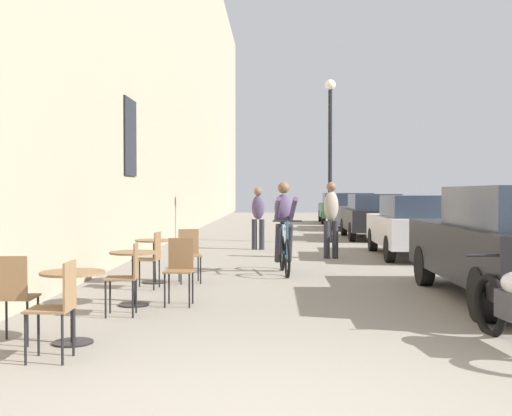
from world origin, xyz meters
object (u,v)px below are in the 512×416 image
at_px(cafe_chair_far_toward_street, 151,256).
at_px(cyclist_on_bicycle, 284,230).
at_px(cafe_chair_near_toward_street, 14,293).
at_px(pedestrian_mid, 258,215).
at_px(cafe_chair_near_toward_wall, 58,303).
at_px(parked_car_third, 372,215).
at_px(cafe_chair_mid_toward_street, 180,266).
at_px(parked_car_second, 414,225).
at_px(parked_car_fifth, 338,207).
at_px(parked_car_fourth, 352,210).
at_px(cafe_chair_mid_toward_wall, 127,273).
at_px(cafe_chair_far_toward_wall, 189,252).
at_px(cafe_table_near, 73,291).
at_px(pedestrian_near, 331,215).
at_px(cafe_table_mid, 134,267).
at_px(cafe_table_far, 154,252).
at_px(street_lamp, 330,139).

distance_m(cafe_chair_far_toward_street, cyclist_on_bicycle, 2.97).
distance_m(cafe_chair_near_toward_street, pedestrian_mid, 10.85).
relative_size(cafe_chair_near_toward_wall, parked_car_third, 0.21).
height_order(cafe_chair_mid_toward_street, parked_car_second, parked_car_second).
height_order(cafe_chair_near_toward_street, parked_car_fifth, parked_car_fifth).
xyz_separation_m(cafe_chair_near_toward_street, parked_car_fourth, (5.78, 20.20, 0.26)).
xyz_separation_m(cafe_chair_mid_toward_wall, cafe_chair_far_toward_wall, (0.37, 2.90, 0.00)).
distance_m(cafe_table_near, parked_car_second, 10.20).
height_order(cafe_chair_far_toward_wall, parked_car_second, parked_car_second).
distance_m(cafe_chair_near_toward_wall, cafe_chair_mid_toward_wall, 2.10).
bearing_deg(pedestrian_near, parked_car_third, 73.30).
distance_m(cafe_table_mid, cafe_chair_far_toward_wall, 2.26).
relative_size(parked_car_second, parked_car_third, 0.99).
xyz_separation_m(cafe_table_far, cyclist_on_bicycle, (2.19, 1.40, 0.29)).
xyz_separation_m(cafe_table_near, parked_car_second, (5.29, 8.72, 0.23)).
bearing_deg(cafe_chair_far_toward_wall, parked_car_third, 65.79).
bearing_deg(pedestrian_mid, parked_car_fourth, 69.21).
relative_size(cafe_chair_mid_toward_street, parked_car_third, 0.21).
relative_size(cafe_table_near, street_lamp, 0.15).
xyz_separation_m(cafe_chair_far_toward_street, parked_car_fifth, (5.08, 21.72, 0.26)).
xyz_separation_m(cafe_table_near, cafe_table_far, (0.01, 4.28, 0.00)).
distance_m(cafe_chair_mid_toward_wall, cafe_table_far, 2.84).
bearing_deg(cafe_chair_mid_toward_wall, parked_car_fifth, 78.29).
bearing_deg(cafe_chair_mid_toward_street, parked_car_fifth, 79.17).
bearing_deg(pedestrian_near, cafe_table_far, -129.35).
distance_m(cafe_chair_mid_toward_street, cafe_table_far, 2.19).
bearing_deg(cafe_chair_mid_toward_street, pedestrian_mid, 84.27).
bearing_deg(cafe_table_near, parked_car_third, 70.41).
xyz_separation_m(cafe_chair_mid_toward_wall, parked_car_third, (5.00, 13.20, 0.24)).
bearing_deg(pedestrian_near, cyclist_on_bicycle, -113.02).
relative_size(cafe_chair_mid_toward_street, parked_car_fourth, 0.21).
bearing_deg(parked_car_third, parked_car_fifth, 90.25).
height_order(cafe_table_mid, pedestrian_mid, pedestrian_mid).
xyz_separation_m(cafe_table_mid, cafe_chair_mid_toward_street, (0.61, 0.08, -0.00)).
bearing_deg(pedestrian_mid, cafe_chair_near_toward_wall, -97.64).
relative_size(cafe_chair_near_toward_wall, cafe_chair_mid_toward_wall, 1.00).
bearing_deg(cafe_chair_far_toward_wall, cafe_table_far, -172.68).
relative_size(cyclist_on_bicycle, pedestrian_near, 1.01).
bearing_deg(cafe_chair_near_toward_street, pedestrian_mid, 78.60).
height_order(cafe_table_near, parked_car_second, parked_car_second).
bearing_deg(cafe_table_near, cafe_chair_far_toward_wall, 82.39).
distance_m(cafe_chair_near_toward_wall, parked_car_third, 16.13).
bearing_deg(cafe_table_mid, cafe_chair_mid_toward_wall, -83.75).
bearing_deg(street_lamp, cafe_chair_mid_toward_wall, -106.83).
relative_size(street_lamp, parked_car_fifth, 1.16).
relative_size(cafe_chair_near_toward_street, cafe_chair_mid_toward_wall, 1.00).
height_order(cafe_chair_near_toward_street, cafe_chair_mid_toward_wall, same).
bearing_deg(parked_car_fourth, cafe_table_far, -108.18).
relative_size(parked_car_third, parked_car_fourth, 0.98).
bearing_deg(pedestrian_near, parked_car_fifth, 83.78).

